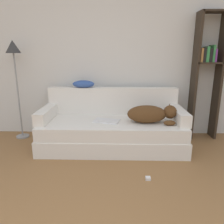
{
  "coord_description": "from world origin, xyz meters",
  "views": [
    {
      "loc": [
        0.26,
        -0.73,
        1.34
      ],
      "look_at": [
        0.18,
        2.19,
        0.56
      ],
      "focal_mm": 35.0,
      "sensor_mm": 36.0,
      "label": 1
    }
  ],
  "objects_px": {
    "power_adapter": "(148,178)",
    "bookshelf": "(207,70)",
    "couch": "(112,134)",
    "floor_lamp": "(14,59)",
    "dog": "(151,114)",
    "throw_pillow": "(83,84)",
    "laptop": "(107,121)"
  },
  "relations": [
    {
      "from": "laptop",
      "to": "throw_pillow",
      "type": "bearing_deg",
      "value": 146.45
    },
    {
      "from": "couch",
      "to": "dog",
      "type": "bearing_deg",
      "value": -9.88
    },
    {
      "from": "power_adapter",
      "to": "throw_pillow",
      "type": "bearing_deg",
      "value": 125.29
    },
    {
      "from": "throw_pillow",
      "to": "bookshelf",
      "type": "xyz_separation_m",
      "value": [
        1.91,
        0.09,
        0.21
      ]
    },
    {
      "from": "couch",
      "to": "throw_pillow",
      "type": "distance_m",
      "value": 0.9
    },
    {
      "from": "floor_lamp",
      "to": "power_adapter",
      "type": "bearing_deg",
      "value": -32.51
    },
    {
      "from": "couch",
      "to": "bookshelf",
      "type": "distance_m",
      "value": 1.76
    },
    {
      "from": "couch",
      "to": "power_adapter",
      "type": "xyz_separation_m",
      "value": [
        0.42,
        -0.88,
        -0.19
      ]
    },
    {
      "from": "couch",
      "to": "power_adapter",
      "type": "distance_m",
      "value": 0.99
    },
    {
      "from": "floor_lamp",
      "to": "dog",
      "type": "bearing_deg",
      "value": -12.03
    },
    {
      "from": "bookshelf",
      "to": "power_adapter",
      "type": "bearing_deg",
      "value": -128.07
    },
    {
      "from": "dog",
      "to": "power_adapter",
      "type": "xyz_separation_m",
      "value": [
        -0.12,
        -0.79,
        -0.52
      ]
    },
    {
      "from": "throw_pillow",
      "to": "laptop",
      "type": "bearing_deg",
      "value": -47.73
    },
    {
      "from": "dog",
      "to": "couch",
      "type": "bearing_deg",
      "value": 170.12
    },
    {
      "from": "power_adapter",
      "to": "bookshelf",
      "type": "bearing_deg",
      "value": 51.93
    },
    {
      "from": "couch",
      "to": "laptop",
      "type": "relative_size",
      "value": 5.21
    },
    {
      "from": "laptop",
      "to": "bookshelf",
      "type": "relative_size",
      "value": 0.2
    },
    {
      "from": "laptop",
      "to": "throw_pillow",
      "type": "xyz_separation_m",
      "value": [
        -0.38,
        0.42,
        0.47
      ]
    },
    {
      "from": "bookshelf",
      "to": "power_adapter",
      "type": "height_order",
      "value": "bookshelf"
    },
    {
      "from": "bookshelf",
      "to": "throw_pillow",
      "type": "bearing_deg",
      "value": -177.35
    },
    {
      "from": "couch",
      "to": "floor_lamp",
      "type": "distance_m",
      "value": 1.87
    },
    {
      "from": "laptop",
      "to": "bookshelf",
      "type": "bearing_deg",
      "value": 32.37
    },
    {
      "from": "laptop",
      "to": "floor_lamp",
      "type": "bearing_deg",
      "value": 178.42
    },
    {
      "from": "floor_lamp",
      "to": "power_adapter",
      "type": "distance_m",
      "value": 2.59
    },
    {
      "from": "couch",
      "to": "power_adapter",
      "type": "bearing_deg",
      "value": -64.61
    },
    {
      "from": "dog",
      "to": "throw_pillow",
      "type": "bearing_deg",
      "value": 155.69
    },
    {
      "from": "bookshelf",
      "to": "floor_lamp",
      "type": "xyz_separation_m",
      "value": [
        -2.95,
        -0.1,
        0.17
      ]
    },
    {
      "from": "dog",
      "to": "laptop",
      "type": "bearing_deg",
      "value": 176.9
    },
    {
      "from": "dog",
      "to": "power_adapter",
      "type": "bearing_deg",
      "value": -98.62
    },
    {
      "from": "laptop",
      "to": "dog",
      "type": "bearing_deg",
      "value": 11.08
    },
    {
      "from": "floor_lamp",
      "to": "laptop",
      "type": "bearing_deg",
      "value": -15.75
    },
    {
      "from": "couch",
      "to": "throw_pillow",
      "type": "xyz_separation_m",
      "value": [
        -0.46,
        0.36,
        0.68
      ]
    }
  ]
}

